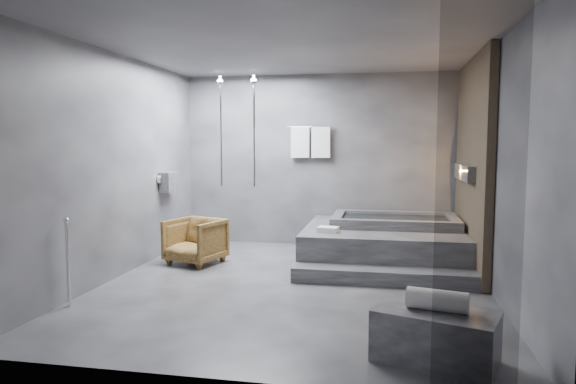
# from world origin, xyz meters

# --- Properties ---
(room) EXTENTS (5.00, 5.04, 2.82)m
(room) POSITION_xyz_m (0.40, 0.24, 1.73)
(room) COLOR #2C2C2E
(room) RESTS_ON ground
(tub_deck) EXTENTS (2.20, 2.00, 0.50)m
(tub_deck) POSITION_xyz_m (1.05, 1.45, 0.25)
(tub_deck) COLOR #313133
(tub_deck) RESTS_ON ground
(tub_step) EXTENTS (2.20, 0.36, 0.18)m
(tub_step) POSITION_xyz_m (1.05, 0.27, 0.09)
(tub_step) COLOR #313133
(tub_step) RESTS_ON ground
(concrete_bench) EXTENTS (1.01, 0.77, 0.41)m
(concrete_bench) POSITION_xyz_m (1.46, -1.91, 0.20)
(concrete_bench) COLOR #363638
(concrete_bench) RESTS_ON ground
(driftwood_chair) EXTENTS (0.86, 0.87, 0.64)m
(driftwood_chair) POSITION_xyz_m (-1.55, 0.86, 0.32)
(driftwood_chair) COLOR #402A10
(driftwood_chair) RESTS_ON ground
(rolled_towel) EXTENTS (0.48, 0.27, 0.17)m
(rolled_towel) POSITION_xyz_m (1.46, -1.90, 0.49)
(rolled_towel) COLOR silver
(rolled_towel) RESTS_ON concrete_bench
(deck_towel) EXTENTS (0.29, 0.23, 0.07)m
(deck_towel) POSITION_xyz_m (0.32, 0.88, 0.54)
(deck_towel) COLOR silver
(deck_towel) RESTS_ON tub_deck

